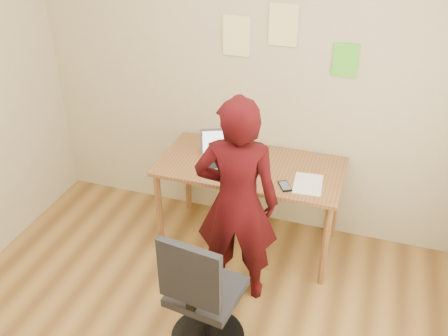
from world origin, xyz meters
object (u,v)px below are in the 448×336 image
(office_chair, at_px, (202,301))
(laptop, at_px, (222,156))
(desk, at_px, (250,175))
(phone, at_px, (285,186))
(person, at_px, (237,203))

(office_chair, bearing_deg, laptop, 109.57)
(desk, distance_m, laptop, 0.26)
(laptop, distance_m, phone, 0.57)
(phone, relative_size, office_chair, 0.16)
(laptop, relative_size, person, 0.26)
(desk, height_order, person, person)
(laptop, relative_size, office_chair, 0.43)
(office_chair, bearing_deg, desk, 98.04)
(laptop, bearing_deg, person, -84.77)
(desk, distance_m, phone, 0.39)
(laptop, bearing_deg, desk, -16.98)
(phone, distance_m, person, 0.43)
(office_chair, bearing_deg, person, 92.58)
(laptop, distance_m, person, 0.60)
(person, bearing_deg, laptop, -71.56)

